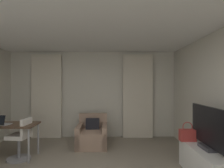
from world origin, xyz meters
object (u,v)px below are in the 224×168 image
at_px(desk, 4,127).
at_px(armchair, 92,135).
at_px(tv_console, 208,164).
at_px(handbag_primary, 188,135).
at_px(desk_chair, 21,141).
at_px(tv_flatscreen, 208,129).
at_px(laptop, 1,123).

bearing_deg(desk, armchair, 24.02).
relative_size(tv_console, handbag_primary, 3.46).
bearing_deg(armchair, desk_chair, -148.23).
bearing_deg(desk, desk_chair, -10.72).
distance_m(tv_flatscreen, handbag_primary, 0.54).
relative_size(desk_chair, laptop, 2.40).
height_order(armchair, tv_console, armchair).
distance_m(laptop, tv_console, 4.09).
xyz_separation_m(desk, handbag_primary, (3.81, -0.47, -0.05)).
xyz_separation_m(armchair, tv_console, (2.13, -1.75, -0.01)).
relative_size(desk, tv_console, 1.09).
xyz_separation_m(laptop, handbag_primary, (3.81, -0.35, -0.16)).
xyz_separation_m(desk_chair, handbag_primary, (3.42, -0.39, 0.24)).
bearing_deg(handbag_primary, laptop, 174.73).
bearing_deg(desk, tv_console, -13.22).
height_order(armchair, laptop, laptop).
bearing_deg(laptop, tv_flatscreen, -11.64).
bearing_deg(laptop, desk_chair, 5.69).
distance_m(armchair, handbag_primary, 2.38).
xyz_separation_m(armchair, handbag_primary, (1.97, -1.28, 0.36)).
relative_size(desk, laptop, 3.78).
height_order(laptop, tv_flatscreen, tv_flatscreen).
relative_size(tv_console, tv_flatscreen, 1.15).
bearing_deg(tv_console, armchair, 140.62).
bearing_deg(armchair, tv_flatscreen, -39.39).
bearing_deg(desk, handbag_primary, -6.98).
bearing_deg(laptop, handbag_primary, -5.27).
xyz_separation_m(laptop, tv_console, (3.97, -0.82, -0.54)).
xyz_separation_m(desk, tv_console, (3.97, -0.93, -0.43)).
bearing_deg(tv_flatscreen, tv_console, 90.00).
height_order(armchair, tv_flatscreen, tv_flatscreen).
bearing_deg(desk_chair, handbag_primary, -6.54).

